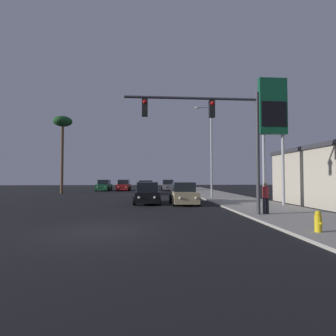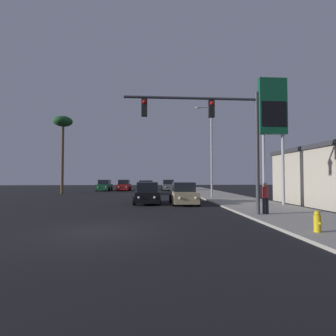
# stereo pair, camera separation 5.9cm
# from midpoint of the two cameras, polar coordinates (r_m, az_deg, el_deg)

# --- Properties ---
(ground_plane) EXTENTS (120.00, 120.00, 0.00)m
(ground_plane) POSITION_cam_midpoint_polar(r_m,az_deg,el_deg) (10.63, -14.98, -13.20)
(ground_plane) COLOR black
(sidewalk_right) EXTENTS (5.00, 60.00, 0.12)m
(sidewalk_right) POSITION_cam_midpoint_polar(r_m,az_deg,el_deg) (21.70, 16.43, -7.26)
(sidewalk_right) COLOR #9E998E
(sidewalk_right) RESTS_ON ground
(car_grey) EXTENTS (2.04, 4.34, 1.68)m
(car_grey) POSITION_cam_midpoint_polar(r_m,az_deg,el_deg) (40.95, 0.10, -3.85)
(car_grey) COLOR slate
(car_grey) RESTS_ON ground
(car_tan) EXTENTS (2.04, 4.33, 1.68)m
(car_tan) POSITION_cam_midpoint_polar(r_m,az_deg,el_deg) (20.32, 3.54, -5.71)
(car_tan) COLOR tan
(car_tan) RESTS_ON ground
(car_black) EXTENTS (2.04, 4.33, 1.68)m
(car_black) POSITION_cam_midpoint_polar(r_m,az_deg,el_deg) (20.89, -4.51, -5.61)
(car_black) COLOR black
(car_black) RESTS_ON ground
(car_silver) EXTENTS (2.04, 4.33, 1.68)m
(car_silver) POSITION_cam_midpoint_polar(r_m,az_deg,el_deg) (32.15, -4.76, -4.34)
(car_silver) COLOR #B7B7BC
(car_silver) RESTS_ON ground
(car_red) EXTENTS (2.04, 4.34, 1.68)m
(car_red) POSITION_cam_midpoint_polar(r_m,az_deg,el_deg) (41.03, -9.50, -3.82)
(car_red) COLOR maroon
(car_red) RESTS_ON ground
(car_green) EXTENTS (2.04, 4.34, 1.68)m
(car_green) POSITION_cam_midpoint_polar(r_m,az_deg,el_deg) (41.18, -13.64, -3.78)
(car_green) COLOR #195933
(car_green) RESTS_ON ground
(traffic_light_mast) EXTENTS (7.14, 0.36, 6.50)m
(traffic_light_mast) POSITION_cam_midpoint_polar(r_m,az_deg,el_deg) (14.21, 11.32, 8.75)
(traffic_light_mast) COLOR #38383D
(traffic_light_mast) RESTS_ON sidewalk_right
(street_lamp) EXTENTS (1.74, 0.24, 9.00)m
(street_lamp) POSITION_cam_midpoint_polar(r_m,az_deg,el_deg) (26.17, 9.23, 4.69)
(street_lamp) COLOR #99999E
(street_lamp) RESTS_ON sidewalk_right
(gas_station_sign) EXTENTS (2.00, 0.42, 9.00)m
(gas_station_sign) POSITION_cam_midpoint_polar(r_m,az_deg,el_deg) (20.38, 21.92, 11.01)
(gas_station_sign) COLOR #99999E
(gas_station_sign) RESTS_ON sidewalk_right
(fire_hydrant) EXTENTS (0.24, 0.34, 0.76)m
(fire_hydrant) POSITION_cam_midpoint_polar(r_m,az_deg,el_deg) (10.93, 29.88, -10.10)
(fire_hydrant) COLOR gold
(fire_hydrant) RESTS_ON sidewalk_right
(pedestrian_on_sidewalk) EXTENTS (0.34, 0.32, 1.67)m
(pedestrian_on_sidewalk) POSITION_cam_midpoint_polar(r_m,az_deg,el_deg) (15.02, 20.53, -5.85)
(pedestrian_on_sidewalk) COLOR #23232D
(pedestrian_on_sidewalk) RESTS_ON sidewalk_right
(palm_tree_mid) EXTENTS (2.40, 2.40, 9.91)m
(palm_tree_mid) POSITION_cam_midpoint_polar(r_m,az_deg,el_deg) (36.57, -21.87, 8.44)
(palm_tree_mid) COLOR brown
(palm_tree_mid) RESTS_ON ground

